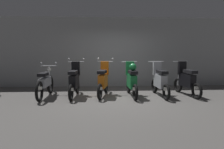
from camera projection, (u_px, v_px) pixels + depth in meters
The scene contains 8 objects.
ground_plane at pixel (118, 99), 6.91m from camera, with size 80.00×80.00×0.00m, color #565451.
back_wall at pixel (114, 52), 9.16m from camera, with size 16.00×0.30×2.93m, color gray.
motorbike_slot_0 at pixel (45, 83), 7.11m from camera, with size 0.59×1.95×1.15m.
motorbike_slot_1 at pixel (74, 81), 7.15m from camera, with size 0.59×1.68×1.29m.
motorbike_slot_2 at pixel (103, 81), 7.29m from camera, with size 0.59×1.67×1.29m.
motorbike_slot_3 at pixel (132, 80), 7.19m from camera, with size 0.56×1.68×1.18m.
motorbike_slot_4 at pixel (160, 81), 7.24m from camera, with size 0.56×1.68×1.18m.
motorbike_slot_5 at pixel (186, 80), 7.37m from camera, with size 0.56×1.67×1.18m.
Camera 1 is at (-0.57, -6.74, 1.64)m, focal length 34.00 mm.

